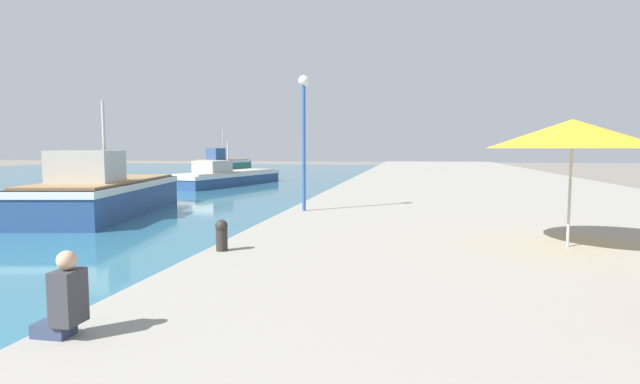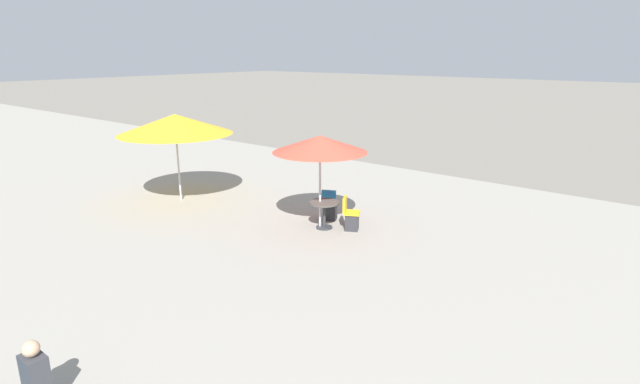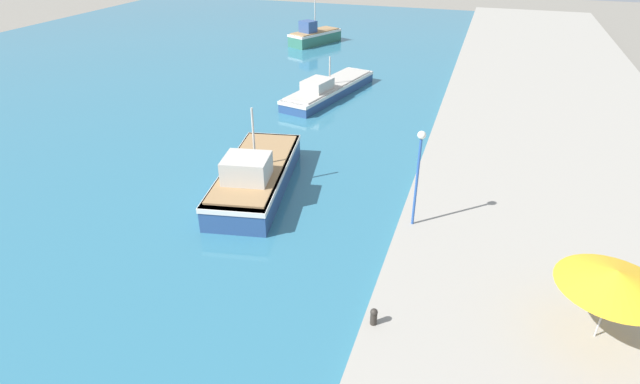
% 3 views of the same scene
% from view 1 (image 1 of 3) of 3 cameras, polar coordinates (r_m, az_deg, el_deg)
% --- Properties ---
extents(water_basin, '(56.00, 90.00, 0.04)m').
position_cam_1_polar(water_basin, '(48.43, -31.24, 1.10)').
color(water_basin, '#2D6B84').
rests_on(water_basin, ground_plane).
extents(quay_promenade, '(16.00, 90.00, 0.60)m').
position_cam_1_polar(quay_promenade, '(36.27, 16.46, 0.99)').
color(quay_promenade, gray).
rests_on(quay_promenade, ground_plane).
extents(fishing_boat_near, '(4.86, 9.64, 4.58)m').
position_cam_1_polar(fishing_boat_near, '(21.95, -23.44, -0.06)').
color(fishing_boat_near, navy).
rests_on(fishing_boat_near, water_basin).
extents(fishing_boat_mid, '(4.90, 11.35, 3.18)m').
position_cam_1_polar(fishing_boat_mid, '(37.04, -10.60, 1.77)').
color(fishing_boat_mid, navy).
rests_on(fishing_boat_mid, water_basin).
extents(fishing_boat_far, '(4.82, 6.90, 4.71)m').
position_cam_1_polar(fishing_boat_far, '(55.94, -11.05, 3.14)').
color(fishing_boat_far, '#33705B').
rests_on(fishing_boat_far, water_basin).
extents(cafe_umbrella_white, '(3.51, 3.51, 2.75)m').
position_cam_1_polar(cafe_umbrella_white, '(11.95, 26.89, 5.95)').
color(cafe_umbrella_white, '#B7B7B7').
rests_on(cafe_umbrella_white, quay_promenade).
extents(person_at_quay, '(0.54, 0.36, 1.00)m').
position_cam_1_polar(person_at_quay, '(6.42, -27.12, -10.85)').
color(person_at_quay, '#333D5B').
rests_on(person_at_quay, quay_promenade).
extents(mooring_bollard, '(0.26, 0.26, 0.65)m').
position_cam_1_polar(mooring_bollard, '(10.59, -11.17, -4.76)').
color(mooring_bollard, '#2D2823').
rests_on(mooring_bollard, quay_promenade).
extents(lamppost, '(0.36, 0.36, 4.56)m').
position_cam_1_polar(lamppost, '(16.96, -1.87, 8.28)').
color(lamppost, '#28519E').
rests_on(lamppost, quay_promenade).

